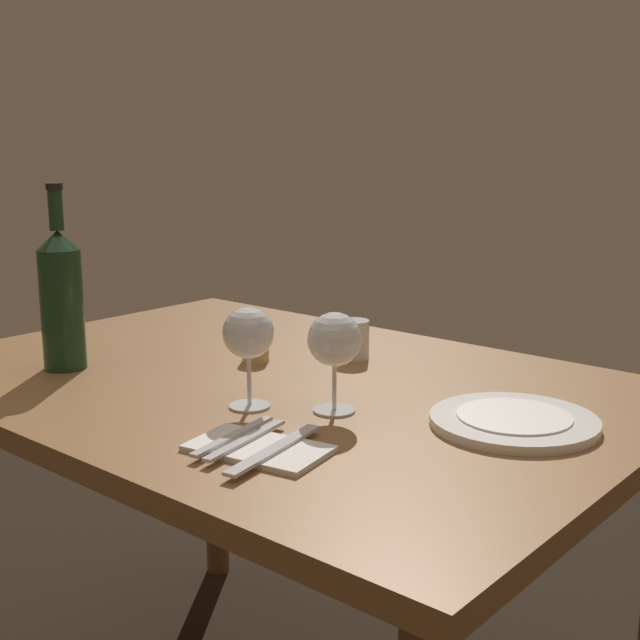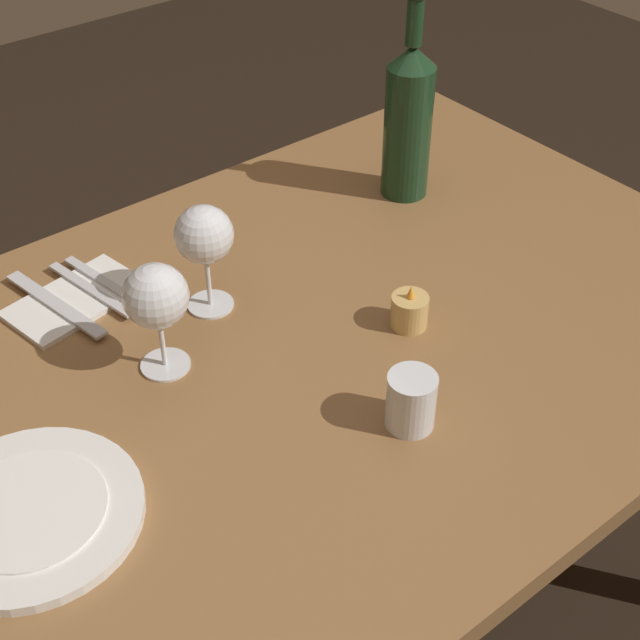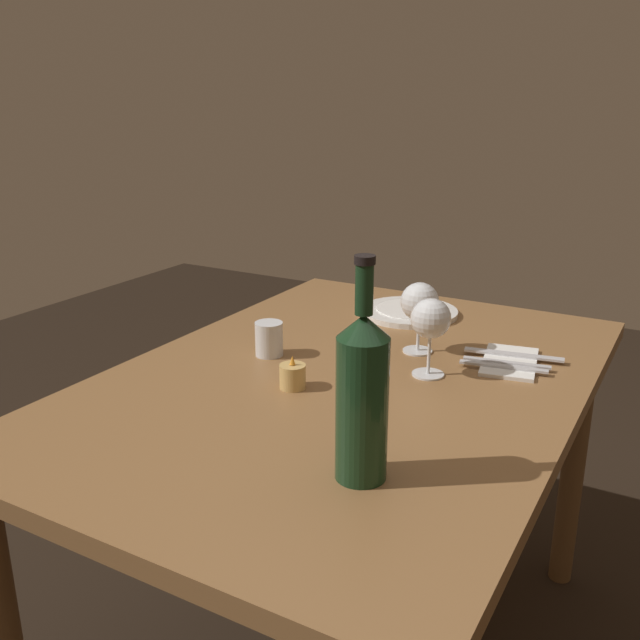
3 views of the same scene
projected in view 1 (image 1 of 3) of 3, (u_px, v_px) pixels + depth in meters
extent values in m
cube|color=olive|center=(273.00, 388.00, 1.51)|extent=(1.30, 0.90, 0.04)
cylinder|color=brown|center=(215.00, 449.00, 2.24)|extent=(0.06, 0.06, 0.70)
cylinder|color=white|center=(250.00, 406.00, 1.35)|extent=(0.07, 0.07, 0.00)
cylinder|color=white|center=(249.00, 379.00, 1.34)|extent=(0.01, 0.01, 0.08)
sphere|color=white|center=(248.00, 333.00, 1.32)|extent=(0.08, 0.08, 0.08)
cylinder|color=#510A14|center=(248.00, 336.00, 1.32)|extent=(0.06, 0.06, 0.02)
cylinder|color=white|center=(334.00, 410.00, 1.32)|extent=(0.07, 0.07, 0.00)
cylinder|color=white|center=(334.00, 385.00, 1.32)|extent=(0.01, 0.01, 0.08)
sphere|color=white|center=(334.00, 339.00, 1.30)|extent=(0.08, 0.08, 0.08)
cylinder|color=#510A14|center=(334.00, 344.00, 1.30)|extent=(0.07, 0.07, 0.01)
cylinder|color=#19381E|center=(62.00, 310.00, 1.55)|extent=(0.08, 0.08, 0.22)
cone|color=#19381E|center=(58.00, 240.00, 1.52)|extent=(0.08, 0.08, 0.03)
cylinder|color=#19381E|center=(56.00, 210.00, 1.51)|extent=(0.03, 0.03, 0.07)
cylinder|color=black|center=(54.00, 186.00, 1.50)|extent=(0.03, 0.03, 0.01)
cylinder|color=white|center=(353.00, 339.00, 1.64)|extent=(0.06, 0.06, 0.08)
cylinder|color=silver|center=(353.00, 346.00, 1.64)|extent=(0.05, 0.05, 0.04)
cylinder|color=#DBB266|center=(255.00, 349.00, 1.62)|extent=(0.05, 0.05, 0.05)
cylinder|color=white|center=(256.00, 352.00, 1.62)|extent=(0.04, 0.04, 0.03)
cone|color=#F99E2D|center=(255.00, 332.00, 1.61)|extent=(0.01, 0.01, 0.02)
cylinder|color=white|center=(514.00, 421.00, 1.26)|extent=(0.25, 0.25, 0.01)
cylinder|color=white|center=(514.00, 416.00, 1.26)|extent=(0.17, 0.17, 0.00)
cube|color=white|center=(259.00, 448.00, 1.16)|extent=(0.21, 0.14, 0.01)
cube|color=silver|center=(246.00, 440.00, 1.17)|extent=(0.05, 0.18, 0.00)
cube|color=silver|center=(233.00, 436.00, 1.19)|extent=(0.05, 0.18, 0.00)
cube|color=silver|center=(275.00, 449.00, 1.14)|extent=(0.06, 0.21, 0.00)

